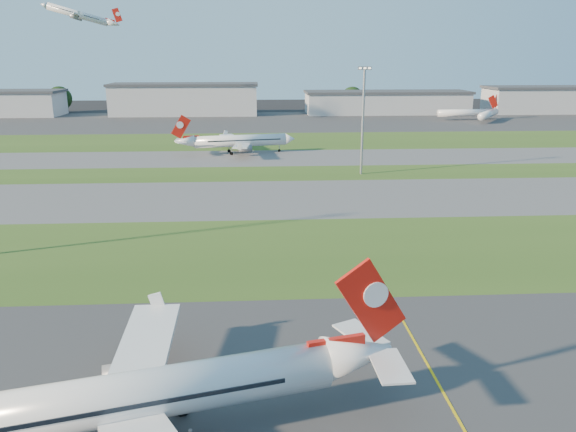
{
  "coord_description": "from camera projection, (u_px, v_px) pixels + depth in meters",
  "views": [
    {
      "loc": [
        -11.03,
        -26.92,
        28.38
      ],
      "look_at": [
        -6.66,
        47.3,
        7.0
      ],
      "focal_mm": 35.0,
      "sensor_mm": 36.0,
      "label": 1
    }
  ],
  "objects": [
    {
      "name": "grass_strip_a",
      "position": [
        330.0,
        251.0,
        84.18
      ],
      "size": [
        300.0,
        34.0,
        0.01
      ],
      "primitive_type": "cube",
      "color": "#31501A",
      "rests_on": "ground"
    },
    {
      "name": "taxiway_a",
      "position": [
        309.0,
        198.0,
        115.84
      ],
      "size": [
        300.0,
        32.0,
        0.01
      ],
      "primitive_type": "cube",
      "color": "#515154",
      "rests_on": "ground"
    },
    {
      "name": "grass_strip_b",
      "position": [
        300.0,
        173.0,
        139.83
      ],
      "size": [
        300.0,
        18.0,
        0.01
      ],
      "primitive_type": "cube",
      "color": "#31501A",
      "rests_on": "ground"
    },
    {
      "name": "taxiway_b",
      "position": [
        294.0,
        158.0,
        160.93
      ],
      "size": [
        300.0,
        26.0,
        0.01
      ],
      "primitive_type": "cube",
      "color": "#515154",
      "rests_on": "ground"
    },
    {
      "name": "grass_strip_c",
      "position": [
        287.0,
        141.0,
        192.59
      ],
      "size": [
        300.0,
        40.0,
        0.01
      ],
      "primitive_type": "cube",
      "color": "#31501A",
      "rests_on": "ground"
    },
    {
      "name": "apron_far",
      "position": [
        279.0,
        121.0,
        250.15
      ],
      "size": [
        400.0,
        80.0,
        0.01
      ],
      "primitive_type": "cube",
      "color": "#333335",
      "rests_on": "ground"
    },
    {
      "name": "airliner_parked",
      "position": [
        142.0,
        396.0,
        41.56
      ],
      "size": [
        36.18,
        30.33,
        11.49
      ],
      "rotation": [
        0.0,
        0.0,
        0.25
      ],
      "color": "white",
      "rests_on": "ground"
    },
    {
      "name": "airliner_taxiing",
      "position": [
        239.0,
        141.0,
        166.92
      ],
      "size": [
        33.63,
        28.28,
        10.58
      ],
      "rotation": [
        0.0,
        0.0,
        3.33
      ],
      "color": "white",
      "rests_on": "ground"
    },
    {
      "name": "airliner_departing",
      "position": [
        78.0,
        15.0,
        220.8
      ],
      "size": [
        28.2,
        23.77,
        8.83
      ],
      "rotation": [
        0.0,
        0.0,
        0.14
      ],
      "color": "white"
    },
    {
      "name": "mini_jet_near",
      "position": [
        489.0,
        114.0,
        248.27
      ],
      "size": [
        17.97,
        24.33,
        9.48
      ],
      "rotation": [
        0.0,
        0.0,
        0.95
      ],
      "color": "white",
      "rests_on": "ground"
    },
    {
      "name": "mini_jet_far",
      "position": [
        466.0,
        113.0,
        253.45
      ],
      "size": [
        28.62,
        5.7,
        9.48
      ],
      "rotation": [
        0.0,
        0.0,
        0.1
      ],
      "color": "white",
      "rests_on": "ground"
    },
    {
      "name": "light_mast_centre",
      "position": [
        363.0,
        114.0,
        134.66
      ],
      "size": [
        3.2,
        0.7,
        25.8
      ],
      "color": "gray",
      "rests_on": "ground"
    },
    {
      "name": "hangar_west",
      "position": [
        185.0,
        99.0,
        274.28
      ],
      "size": [
        71.4,
        23.0,
        15.2
      ],
      "color": "#A1A4A9",
      "rests_on": "ground"
    },
    {
      "name": "hangar_east",
      "position": [
        386.0,
        102.0,
        280.49
      ],
      "size": [
        81.6,
        23.0,
        11.2
      ],
      "color": "#A1A4A9",
      "rests_on": "ground"
    },
    {
      "name": "tree_west",
      "position": [
        60.0,
        98.0,
        285.14
      ],
      "size": [
        12.1,
        12.1,
        13.2
      ],
      "color": "black",
      "rests_on": "ground"
    },
    {
      "name": "tree_mid_west",
      "position": [
        237.0,
        101.0,
        286.75
      ],
      "size": [
        9.9,
        9.9,
        10.8
      ],
      "color": "black",
      "rests_on": "ground"
    },
    {
      "name": "tree_mid_east",
      "position": [
        352.0,
        98.0,
        292.75
      ],
      "size": [
        11.55,
        11.55,
        12.6
      ],
      "color": "black",
      "rests_on": "ground"
    },
    {
      "name": "tree_east",
      "position": [
        494.0,
        99.0,
        295.25
      ],
      "size": [
        10.45,
        10.45,
        11.4
      ],
      "color": "black",
      "rests_on": "ground"
    }
  ]
}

